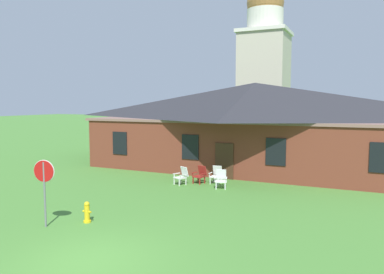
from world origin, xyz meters
name	(u,v)px	position (x,y,z in m)	size (l,w,h in m)	color
ground_plane	(90,261)	(0.00, 0.00, 0.00)	(200.00, 200.00, 0.00)	#477F33
brick_building	(254,124)	(0.00, 17.18, 2.95)	(21.39, 10.40, 5.79)	brown
dome_tower	(264,69)	(-2.96, 31.68, 8.04)	(5.18, 5.18, 17.71)	#BCB29E
stop_sign	(44,179)	(-3.36, 1.63, 1.72)	(0.79, 0.22, 2.42)	slate
lawn_chair_by_porch	(182,175)	(-1.99, 9.82, 0.50)	(0.81, 0.85, 0.96)	silver
lawn_chair_near_door	(200,174)	(-1.20, 10.52, 0.50)	(0.73, 0.78, 0.96)	maroon
lawn_chair_left_end	(216,174)	(-0.39, 10.88, 0.50)	(0.65, 0.68, 0.96)	silver
lawn_chair_middle	(221,179)	(0.24, 9.89, 0.50)	(0.75, 0.80, 0.96)	white
fire_hydrant	(87,212)	(-2.35, 2.64, 0.38)	(0.36, 0.28, 0.79)	gold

